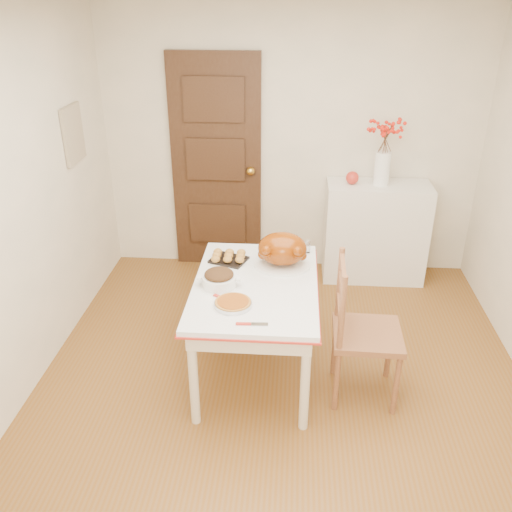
# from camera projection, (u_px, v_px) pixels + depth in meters

# --- Properties ---
(floor) EXTENTS (3.50, 4.00, 0.00)m
(floor) POSITION_uv_depth(u_px,v_px,m) (281.00, 392.00, 3.83)
(floor) COLOR brown
(floor) RESTS_ON ground
(ceiling) EXTENTS (3.50, 4.00, 0.00)m
(ceiling) POSITION_uv_depth(u_px,v_px,m) (291.00, 0.00, 2.71)
(ceiling) COLOR white
(ceiling) RESTS_ON ground
(wall_back) EXTENTS (3.50, 0.00, 2.50)m
(wall_back) POSITION_uv_depth(u_px,v_px,m) (291.00, 143.00, 5.05)
(wall_back) COLOR beige
(wall_back) RESTS_ON ground
(wall_left) EXTENTS (0.00, 4.00, 2.50)m
(wall_left) POSITION_uv_depth(u_px,v_px,m) (4.00, 221.00, 3.38)
(wall_left) COLOR beige
(wall_left) RESTS_ON ground
(door_back) EXTENTS (0.85, 0.06, 2.06)m
(door_back) POSITION_uv_depth(u_px,v_px,m) (216.00, 165.00, 5.17)
(door_back) COLOR #382315
(door_back) RESTS_ON ground
(photo_board) EXTENTS (0.03, 0.35, 0.45)m
(photo_board) POSITION_uv_depth(u_px,v_px,m) (73.00, 134.00, 4.34)
(photo_board) COLOR tan
(photo_board) RESTS_ON ground
(sideboard) EXTENTS (0.94, 0.42, 0.94)m
(sideboard) POSITION_uv_depth(u_px,v_px,m) (375.00, 232.00, 5.15)
(sideboard) COLOR silver
(sideboard) RESTS_ON floor
(kitchen_table) EXTENTS (0.86, 1.25, 0.75)m
(kitchen_table) POSITION_uv_depth(u_px,v_px,m) (255.00, 329.00, 3.87)
(kitchen_table) COLOR white
(kitchen_table) RESTS_ON floor
(chair_oak) EXTENTS (0.46, 0.46, 1.02)m
(chair_oak) POSITION_uv_depth(u_px,v_px,m) (368.00, 331.00, 3.61)
(chair_oak) COLOR brown
(chair_oak) RESTS_ON floor
(berry_vase) EXTENTS (0.32, 0.32, 0.63)m
(berry_vase) POSITION_uv_depth(u_px,v_px,m) (384.00, 151.00, 4.80)
(berry_vase) COLOR white
(berry_vase) RESTS_ON sideboard
(apple) EXTENTS (0.12, 0.12, 0.12)m
(apple) POSITION_uv_depth(u_px,v_px,m) (352.00, 178.00, 4.93)
(apple) COLOR red
(apple) RESTS_ON sideboard
(turkey_platter) EXTENTS (0.49, 0.44, 0.26)m
(turkey_platter) POSITION_uv_depth(u_px,v_px,m) (282.00, 250.00, 3.86)
(turkey_platter) COLOR #872F03
(turkey_platter) RESTS_ON kitchen_table
(pumpkin_pie) EXTENTS (0.26, 0.26, 0.05)m
(pumpkin_pie) POSITION_uv_depth(u_px,v_px,m) (233.00, 303.00, 3.42)
(pumpkin_pie) COLOR #954612
(pumpkin_pie) RESTS_ON kitchen_table
(stuffing_dish) EXTENTS (0.31, 0.25, 0.11)m
(stuffing_dish) POSITION_uv_depth(u_px,v_px,m) (219.00, 278.00, 3.64)
(stuffing_dish) COLOR #4D321A
(stuffing_dish) RESTS_ON kitchen_table
(rolls_tray) EXTENTS (0.30, 0.27, 0.07)m
(rolls_tray) POSITION_uv_depth(u_px,v_px,m) (229.00, 257.00, 3.98)
(rolls_tray) COLOR #B58333
(rolls_tray) RESTS_ON kitchen_table
(pie_server) EXTENTS (0.20, 0.07, 0.01)m
(pie_server) POSITION_uv_depth(u_px,v_px,m) (252.00, 324.00, 3.24)
(pie_server) COLOR silver
(pie_server) RESTS_ON kitchen_table
(carving_knife) EXTENTS (0.25, 0.17, 0.01)m
(carving_knife) POSITION_uv_depth(u_px,v_px,m) (230.00, 300.00, 3.49)
(carving_knife) COLOR silver
(carving_knife) RESTS_ON kitchen_table
(drinking_glass) EXTENTS (0.08, 0.08, 0.11)m
(drinking_glass) POSITION_uv_depth(u_px,v_px,m) (268.00, 245.00, 4.11)
(drinking_glass) COLOR white
(drinking_glass) RESTS_ON kitchen_table
(shaker_pair) EXTENTS (0.11, 0.06, 0.10)m
(shaker_pair) POSITION_uv_depth(u_px,v_px,m) (303.00, 246.00, 4.10)
(shaker_pair) COLOR white
(shaker_pair) RESTS_ON kitchen_table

